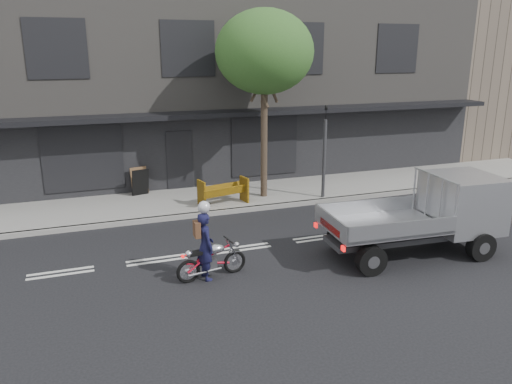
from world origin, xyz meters
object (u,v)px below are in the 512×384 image
object	(u,v)px
flatbed_ute	(448,207)
construction_barrier	(225,192)
street_tree	(264,52)
motorcycle	(212,259)
traffic_light_pole	(324,157)
sandwich_board	(140,182)
rider	(205,246)

from	to	relation	value
flatbed_ute	construction_barrier	bearing A→B (deg)	134.06
street_tree	construction_barrier	distance (m)	4.99
motorcycle	flatbed_ute	size ratio (longest dim) A/B	0.37
traffic_light_pole	flatbed_ute	world-z (taller)	traffic_light_pole
flatbed_ute	construction_barrier	distance (m)	7.30
street_tree	motorcycle	xyz separation A→B (m)	(-3.48, -5.69, -4.80)
construction_barrier	traffic_light_pole	bearing A→B (deg)	-3.16
motorcycle	traffic_light_pole	bearing A→B (deg)	33.54
sandwich_board	street_tree	bearing A→B (deg)	-34.27
motorcycle	construction_barrier	size ratio (longest dim) A/B	1.08
street_tree	sandwich_board	size ratio (longest dim) A/B	6.75
rider	motorcycle	bearing A→B (deg)	-97.88
rider	construction_barrier	size ratio (longest dim) A/B	1.01
rider	flatbed_ute	distance (m)	6.70
traffic_light_pole	flatbed_ute	size ratio (longest dim) A/B	0.72
sandwich_board	traffic_light_pole	bearing A→B (deg)	-35.12
street_tree	rider	world-z (taller)	street_tree
street_tree	sandwich_board	world-z (taller)	street_tree
street_tree	traffic_light_pole	xyz separation A→B (m)	(2.00, -0.85, -3.63)
street_tree	rider	xyz separation A→B (m)	(-3.63, -5.69, -4.43)
traffic_light_pole	sandwich_board	distance (m)	6.81
street_tree	sandwich_board	distance (m)	6.50
traffic_light_pole	motorcycle	size ratio (longest dim) A/B	1.93
motorcycle	construction_barrier	distance (m)	5.36
traffic_light_pole	motorcycle	world-z (taller)	traffic_light_pole
street_tree	traffic_light_pole	bearing A→B (deg)	-23.03
street_tree	flatbed_ute	world-z (taller)	street_tree
flatbed_ute	construction_barrier	size ratio (longest dim) A/B	2.93
street_tree	motorcycle	world-z (taller)	street_tree
traffic_light_pole	flatbed_ute	bearing A→B (deg)	-78.92
construction_barrier	rider	bearing A→B (deg)	-111.21
traffic_light_pole	flatbed_ute	distance (m)	5.45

